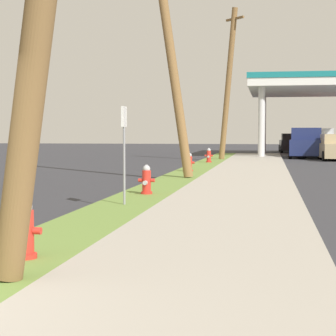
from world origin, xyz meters
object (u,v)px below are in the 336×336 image
at_px(car_tan_by_far_pump, 335,148).
at_px(street_sign_post, 124,135).
at_px(fire_hydrant_nearest, 25,232).
at_px(truck_navy_at_far_bay, 307,144).
at_px(truck_white_at_forecourt, 320,143).
at_px(fire_hydrant_third, 189,163).
at_px(truck_red_on_apron, 309,142).
at_px(fire_hydrant_fourth, 209,156).
at_px(utility_pole_background, 228,83).
at_px(fire_hydrant_second, 147,181).
at_px(car_black_by_near_pump, 291,144).
at_px(utility_pole_midground, 167,25).

bearing_deg(car_tan_by_far_pump, street_sign_post, -106.04).
xyz_separation_m(fire_hydrant_nearest, truck_navy_at_far_bay, (5.43, 33.04, 0.47)).
relative_size(street_sign_post, truck_white_at_forecourt, 0.38).
distance_m(street_sign_post, truck_white_at_forecourt, 32.60).
bearing_deg(fire_hydrant_nearest, fire_hydrant_third, 90.58).
xyz_separation_m(truck_red_on_apron, truck_navy_at_far_bay, (-0.66, -7.92, 0.00)).
distance_m(fire_hydrant_fourth, utility_pole_background, 5.35).
height_order(fire_hydrant_second, utility_pole_background, utility_pole_background).
height_order(fire_hydrant_third, car_black_by_near_pump, car_black_by_near_pump).
relative_size(utility_pole_background, street_sign_post, 4.04).
xyz_separation_m(fire_hydrant_second, street_sign_post, (-0.03, -2.21, 1.19)).
bearing_deg(utility_pole_midground, fire_hydrant_nearest, -87.67).
relative_size(utility_pole_midground, street_sign_post, 4.89).
distance_m(fire_hydrant_second, car_tan_by_far_pump, 23.38).
relative_size(fire_hydrant_second, truck_red_on_apron, 0.14).
relative_size(utility_pole_midground, truck_navy_at_far_bay, 1.87).
bearing_deg(fire_hydrant_nearest, street_sign_post, 91.12).
xyz_separation_m(fire_hydrant_third, street_sign_post, (0.06, -11.04, 1.19)).
bearing_deg(fire_hydrant_third, utility_pole_midground, -96.86).
bearing_deg(utility_pole_midground, truck_red_on_apron, 76.46).
bearing_deg(truck_navy_at_far_bay, utility_pole_midground, -106.94).
relative_size(street_sign_post, car_black_by_near_pump, 0.47).
xyz_separation_m(fire_hydrant_nearest, truck_red_on_apron, (6.08, 40.97, 0.47)).
bearing_deg(car_black_by_near_pump, fire_hydrant_second, -97.69).
bearing_deg(truck_red_on_apron, utility_pole_midground, -103.54).
xyz_separation_m(car_tan_by_far_pump, truck_navy_at_far_bay, (-1.51, 2.99, 0.19)).
height_order(truck_white_at_forecourt, truck_navy_at_far_bay, same).
relative_size(utility_pole_background, car_black_by_near_pump, 1.89).
bearing_deg(fire_hydrant_fourth, truck_navy_at_far_bay, 59.15).
relative_size(fire_hydrant_fourth, truck_navy_at_far_bay, 0.13).
xyz_separation_m(fire_hydrant_second, car_tan_by_far_pump, (7.01, 22.30, 0.28)).
relative_size(car_tan_by_far_pump, truck_white_at_forecourt, 0.83).
xyz_separation_m(utility_pole_background, street_sign_post, (-0.75, -21.65, -2.85)).
relative_size(fire_hydrant_nearest, street_sign_post, 0.35).
relative_size(car_black_by_near_pump, truck_red_on_apron, 0.82).
bearing_deg(car_tan_by_far_pump, fire_hydrant_nearest, -102.99).
relative_size(street_sign_post, truck_navy_at_far_bay, 0.38).
distance_m(fire_hydrant_nearest, truck_navy_at_far_bay, 33.49).
relative_size(utility_pole_midground, truck_red_on_apron, 1.88).
bearing_deg(street_sign_post, truck_white_at_forecourt, 77.99).
xyz_separation_m(car_black_by_near_pump, truck_white_at_forecourt, (1.85, -6.63, 0.19)).
xyz_separation_m(car_black_by_near_pump, truck_red_on_apron, (1.26, -3.09, 0.19)).
relative_size(fire_hydrant_nearest, truck_navy_at_far_bay, 0.13).
distance_m(fire_hydrant_second, truck_red_on_apron, 33.78).
height_order(fire_hydrant_second, car_tan_by_far_pump, car_tan_by_far_pump).
bearing_deg(car_tan_by_far_pump, truck_navy_at_far_bay, 116.74).
bearing_deg(truck_white_at_forecourt, utility_pole_midground, -106.75).
relative_size(utility_pole_background, truck_white_at_forecourt, 1.55).
bearing_deg(car_tan_by_far_pump, car_black_by_near_pump, 98.58).
bearing_deg(street_sign_post, fire_hydrant_fourth, 90.01).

